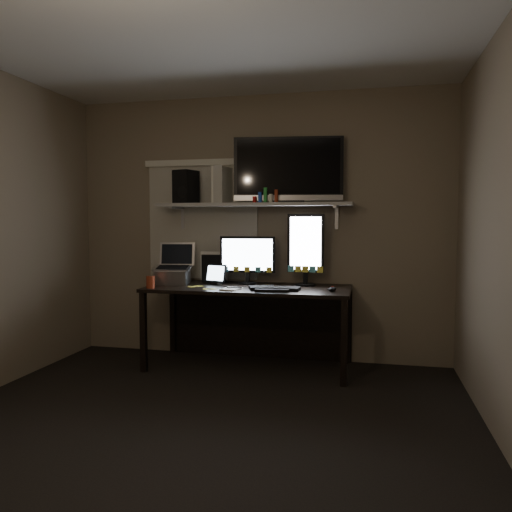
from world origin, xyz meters
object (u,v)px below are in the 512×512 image
(tablet, at_px, (216,274))
(game_console, at_px, (222,185))
(speaker, at_px, (186,187))
(desk, at_px, (252,304))
(laptop, at_px, (173,264))
(tv, at_px, (288,170))
(monitor_landscape, at_px, (248,260))
(keyboard, at_px, (275,288))
(monitor_portrait, at_px, (306,249))
(cup, at_px, (151,282))
(mouse, at_px, (332,289))

(tablet, bearing_deg, game_console, 101.94)
(speaker, bearing_deg, desk, 11.84)
(laptop, xyz_separation_m, tv, (1.05, 0.20, 0.86))
(monitor_landscape, distance_m, tablet, 0.32)
(monitor_landscape, relative_size, speaker, 1.67)
(monitor_landscape, height_order, keyboard, monitor_landscape)
(monitor_portrait, bearing_deg, speaker, -177.22)
(laptop, bearing_deg, game_console, 16.14)
(game_console, xyz_separation_m, speaker, (-0.34, -0.05, -0.02))
(tablet, distance_m, tv, 1.16)
(monitor_portrait, bearing_deg, desk, -169.96)
(monitor_portrait, distance_m, keyboard, 0.52)
(cup, bearing_deg, game_console, 44.95)
(mouse, bearing_deg, tv, 146.23)
(desk, bearing_deg, cup, -153.66)
(monitor_portrait, height_order, tv, tv)
(laptop, relative_size, game_console, 1.10)
(tv, height_order, game_console, tv)
(keyboard, relative_size, tv, 0.45)
(cup, bearing_deg, desk, 26.34)
(monitor_portrait, height_order, mouse, monitor_portrait)
(tablet, bearing_deg, monitor_portrait, 27.08)
(monitor_portrait, distance_m, speaker, 1.27)
(desk, distance_m, cup, 0.94)
(monitor_landscape, distance_m, tv, 0.90)
(monitor_landscape, relative_size, mouse, 4.98)
(monitor_landscape, bearing_deg, tv, 5.42)
(desk, bearing_deg, monitor_landscape, 133.51)
(desk, xyz_separation_m, game_console, (-0.31, 0.10, 1.10))
(mouse, height_order, tv, tv)
(monitor_portrait, relative_size, tv, 0.67)
(monitor_landscape, distance_m, keyboard, 0.50)
(monitor_portrait, bearing_deg, mouse, -48.64)
(monitor_portrait, xyz_separation_m, tv, (-0.17, 0.04, 0.72))
(mouse, bearing_deg, tablet, 175.11)
(monitor_portrait, xyz_separation_m, mouse, (0.26, -0.32, -0.31))
(mouse, height_order, speaker, speaker)
(monitor_portrait, relative_size, game_console, 1.95)
(keyboard, distance_m, speaker, 1.32)
(mouse, distance_m, speaker, 1.68)
(speaker, bearing_deg, laptop, -101.82)
(mouse, height_order, laptop, laptop)
(tablet, bearing_deg, keyboard, -1.79)
(laptop, xyz_separation_m, speaker, (0.08, 0.15, 0.72))
(tablet, bearing_deg, speaker, -178.68)
(tablet, xyz_separation_m, cup, (-0.49, -0.35, -0.04))
(game_console, bearing_deg, tablet, -87.96)
(monitor_landscape, height_order, game_console, game_console)
(monitor_landscape, height_order, monitor_portrait, monitor_portrait)
(desk, height_order, mouse, mouse)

